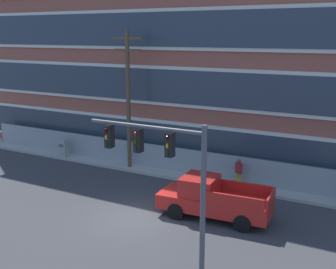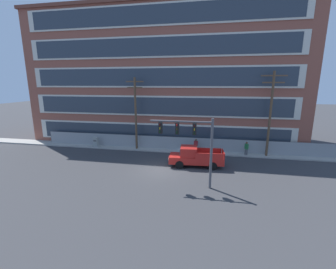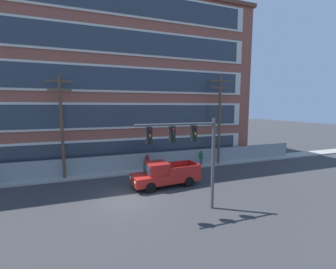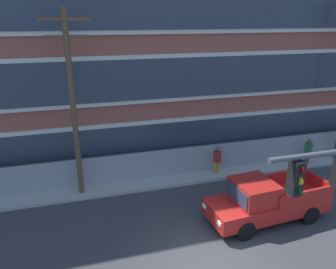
% 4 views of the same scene
% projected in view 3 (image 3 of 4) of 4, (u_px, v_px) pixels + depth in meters
% --- Properties ---
extents(ground_plane, '(160.00, 160.00, 0.00)m').
position_uv_depth(ground_plane, '(127.00, 201.00, 15.01)').
color(ground_plane, '#38383A').
extents(sidewalk_building_side, '(80.00, 2.01, 0.16)m').
position_uv_depth(sidewalk_building_side, '(116.00, 172.00, 21.18)').
color(sidewalk_building_side, '#9E9B93').
rests_on(sidewalk_building_side, ground).
extents(brick_mill_building, '(36.54, 11.01, 17.75)m').
position_uv_depth(brick_mill_building, '(87.00, 83.00, 25.18)').
color(brick_mill_building, brown).
rests_on(brick_mill_building, ground).
extents(chain_link_fence, '(38.00, 0.06, 1.73)m').
position_uv_depth(chain_link_fence, '(138.00, 162.00, 21.93)').
color(chain_link_fence, gray).
rests_on(chain_link_fence, ground).
extents(traffic_signal_mast, '(4.87, 0.43, 5.58)m').
position_uv_depth(traffic_signal_mast, '(190.00, 145.00, 12.91)').
color(traffic_signal_mast, '#4C4C51').
rests_on(traffic_signal_mast, ground).
extents(pickup_truck_red, '(5.50, 2.31, 1.98)m').
position_uv_depth(pickup_truck_red, '(164.00, 175.00, 17.65)').
color(pickup_truck_red, '#AD1E19').
rests_on(pickup_truck_red, ground).
extents(utility_pole_near_corner, '(2.16, 0.26, 8.82)m').
position_uv_depth(utility_pole_near_corner, '(62.00, 124.00, 18.74)').
color(utility_pole_near_corner, brown).
rests_on(utility_pole_near_corner, ground).
extents(utility_pole_midblock, '(2.59, 0.26, 9.40)m').
position_uv_depth(utility_pole_midblock, '(220.00, 117.00, 23.82)').
color(utility_pole_midblock, brown).
rests_on(utility_pole_midblock, ground).
extents(pedestrian_near_cabinet, '(0.47, 0.42, 1.69)m').
position_uv_depth(pedestrian_near_cabinet, '(147.00, 161.00, 21.78)').
color(pedestrian_near_cabinet, '#B7932D').
rests_on(pedestrian_near_cabinet, ground).
extents(pedestrian_by_fence, '(0.41, 0.47, 1.69)m').
position_uv_depth(pedestrian_by_fence, '(201.00, 157.00, 23.47)').
color(pedestrian_by_fence, '#4C4C51').
rests_on(pedestrian_by_fence, ground).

